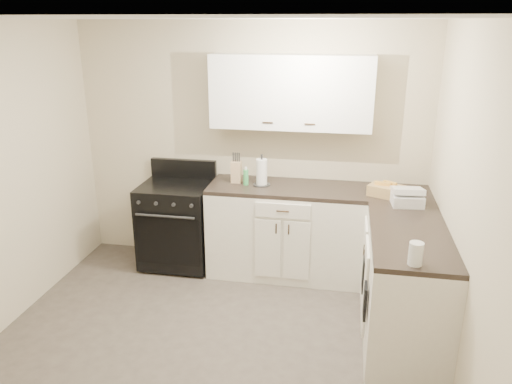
% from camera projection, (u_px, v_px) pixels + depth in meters
% --- Properties ---
extents(floor, '(3.60, 3.60, 0.00)m').
position_uv_depth(floor, '(207.00, 357.00, 3.89)').
color(floor, '#473F38').
rests_on(floor, ground).
extents(ceiling, '(3.60, 3.60, 0.00)m').
position_uv_depth(ceiling, '(194.00, 18.00, 3.08)').
color(ceiling, white).
rests_on(ceiling, wall_back).
extents(wall_back, '(3.60, 0.00, 3.60)m').
position_uv_depth(wall_back, '(251.00, 147.00, 5.16)').
color(wall_back, beige).
rests_on(wall_back, ground).
extents(wall_right, '(0.00, 3.60, 3.60)m').
position_uv_depth(wall_right, '(473.00, 225.00, 3.18)').
color(wall_right, beige).
rests_on(wall_right, ground).
extents(wall_front, '(3.60, 0.00, 3.60)m').
position_uv_depth(wall_front, '(61.00, 379.00, 1.81)').
color(wall_front, beige).
rests_on(wall_front, ground).
extents(base_cabinets_back, '(1.55, 0.60, 0.90)m').
position_uv_depth(base_cabinets_back, '(286.00, 232.00, 5.07)').
color(base_cabinets_back, white).
rests_on(base_cabinets_back, floor).
extents(base_cabinets_right, '(0.60, 1.90, 0.90)m').
position_uv_depth(base_cabinets_right, '(401.00, 271.00, 4.28)').
color(base_cabinets_right, white).
rests_on(base_cabinets_right, floor).
extents(countertop_back, '(1.55, 0.60, 0.04)m').
position_uv_depth(countertop_back, '(287.00, 188.00, 4.92)').
color(countertop_back, black).
rests_on(countertop_back, base_cabinets_back).
extents(countertop_right, '(0.60, 1.90, 0.04)m').
position_uv_depth(countertop_right, '(406.00, 220.00, 4.13)').
color(countertop_right, black).
rests_on(countertop_right, base_cabinets_right).
extents(upper_cabinets, '(1.55, 0.30, 0.70)m').
position_uv_depth(upper_cabinets, '(291.00, 92.00, 4.76)').
color(upper_cabinets, white).
rests_on(upper_cabinets, wall_back).
extents(stove, '(0.71, 0.61, 0.86)m').
position_uv_depth(stove, '(177.00, 224.00, 5.24)').
color(stove, black).
rests_on(stove, floor).
extents(knife_block, '(0.10, 0.09, 0.22)m').
position_uv_depth(knife_block, '(236.00, 172.00, 5.00)').
color(knife_block, '#D7B884').
rests_on(knife_block, countertop_back).
extents(paper_towel, '(0.13, 0.13, 0.26)m').
position_uv_depth(paper_towel, '(262.00, 172.00, 4.91)').
color(paper_towel, white).
rests_on(paper_towel, countertop_back).
extents(soap_bottle, '(0.06, 0.06, 0.15)m').
position_uv_depth(soap_bottle, '(246.00, 177.00, 4.94)').
color(soap_bottle, '#43AE59').
rests_on(soap_bottle, countertop_back).
extents(wicker_basket, '(0.36, 0.31, 0.10)m').
position_uv_depth(wicker_basket, '(386.00, 191.00, 4.63)').
color(wicker_basket, tan).
rests_on(wicker_basket, countertop_right).
extents(countertop_grill, '(0.29, 0.27, 0.10)m').
position_uv_depth(countertop_grill, '(407.00, 199.00, 4.41)').
color(countertop_grill, silver).
rests_on(countertop_grill, countertop_right).
extents(glass_jar, '(0.12, 0.12, 0.16)m').
position_uv_depth(glass_jar, '(416.00, 254.00, 3.31)').
color(glass_jar, silver).
rests_on(glass_jar, countertop_right).
extents(oven_mitt_near, '(0.02, 0.15, 0.27)m').
position_uv_depth(oven_mitt_near, '(365.00, 301.00, 3.70)').
color(oven_mitt_near, black).
rests_on(oven_mitt_near, base_cabinets_right).
extents(oven_mitt_far, '(0.02, 0.16, 0.29)m').
position_uv_depth(oven_mitt_far, '(364.00, 274.00, 4.12)').
color(oven_mitt_far, black).
rests_on(oven_mitt_far, base_cabinets_right).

